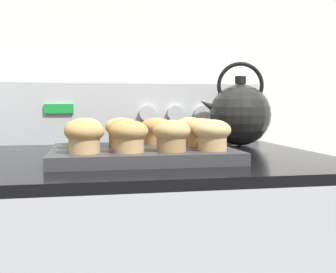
{
  "coord_description": "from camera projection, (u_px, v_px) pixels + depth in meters",
  "views": [
    {
      "loc": [
        -0.1,
        -0.55,
        1.03
      ],
      "look_at": [
        0.05,
        0.24,
        0.97
      ],
      "focal_mm": 45.0,
      "sensor_mm": 36.0,
      "label": 1
    }
  ],
  "objects": [
    {
      "name": "muffin_r2_c0",
      "position": [
        85.0,
        130.0,
        0.87
      ],
      "size": [
        0.07,
        0.07,
        0.06
      ],
      "color": "olive",
      "rests_on": "muffin_pan"
    },
    {
      "name": "muffin_r1_c3",
      "position": [
        201.0,
        131.0,
        0.84
      ],
      "size": [
        0.07,
        0.07,
        0.06
      ],
      "color": "olive",
      "rests_on": "muffin_pan"
    },
    {
      "name": "control_panel",
      "position": [
        126.0,
        113.0,
        1.17
      ],
      "size": [
        0.77,
        0.07,
        0.16
      ],
      "color": "#B7BABF",
      "rests_on": "stove_range"
    },
    {
      "name": "muffin_r1_c1",
      "position": [
        125.0,
        132.0,
        0.81
      ],
      "size": [
        0.07,
        0.07,
        0.06
      ],
      "color": "tan",
      "rests_on": "muffin_pan"
    },
    {
      "name": "muffin_r0_c3",
      "position": [
        212.0,
        134.0,
        0.76
      ],
      "size": [
        0.07,
        0.07,
        0.06
      ],
      "color": "tan",
      "rests_on": "muffin_pan"
    },
    {
      "name": "muffin_r0_c0",
      "position": [
        84.0,
        136.0,
        0.72
      ],
      "size": [
        0.07,
        0.07,
        0.06
      ],
      "color": "tan",
      "rests_on": "muffin_pan"
    },
    {
      "name": "wall_back",
      "position": [
        122.0,
        44.0,
        1.2
      ],
      "size": [
        8.0,
        0.05,
        2.4
      ],
      "color": "white",
      "rests_on": "ground_plane"
    },
    {
      "name": "tea_kettle",
      "position": [
        239.0,
        114.0,
        1.09
      ],
      "size": [
        0.19,
        0.16,
        0.22
      ],
      "color": "black",
      "rests_on": "stove_range"
    },
    {
      "name": "muffin_r2_c1",
      "position": [
        121.0,
        130.0,
        0.88
      ],
      "size": [
        0.07,
        0.07,
        0.06
      ],
      "color": "#A37A4C",
      "rests_on": "muffin_pan"
    },
    {
      "name": "muffin_r2_c2",
      "position": [
        156.0,
        130.0,
        0.89
      ],
      "size": [
        0.07,
        0.07,
        0.06
      ],
      "color": "#A37A4C",
      "rests_on": "muffin_pan"
    },
    {
      "name": "muffin_r2_c3",
      "position": [
        190.0,
        129.0,
        0.91
      ],
      "size": [
        0.07,
        0.07,
        0.06
      ],
      "color": "tan",
      "rests_on": "muffin_pan"
    },
    {
      "name": "muffin_r0_c1",
      "position": [
        129.0,
        135.0,
        0.73
      ],
      "size": [
        0.07,
        0.07,
        0.06
      ],
      "color": "tan",
      "rests_on": "muffin_pan"
    },
    {
      "name": "muffin_pan",
      "position": [
        143.0,
        153.0,
        0.82
      ],
      "size": [
        0.34,
        0.27,
        0.02
      ],
      "color": "#38383D",
      "rests_on": "stove_range"
    },
    {
      "name": "muffin_r0_c2",
      "position": [
        171.0,
        135.0,
        0.75
      ],
      "size": [
        0.07,
        0.07,
        0.06
      ],
      "color": "#A37A4C",
      "rests_on": "muffin_pan"
    },
    {
      "name": "muffin_r1_c0",
      "position": [
        83.0,
        133.0,
        0.79
      ],
      "size": [
        0.07,
        0.07,
        0.06
      ],
      "color": "#A37A4C",
      "rests_on": "muffin_pan"
    }
  ]
}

